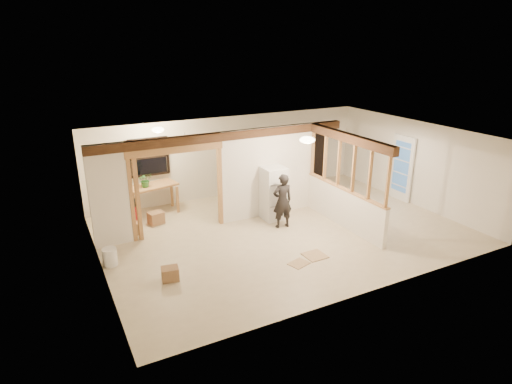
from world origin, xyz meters
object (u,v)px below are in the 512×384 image
woman (282,201)px  work_table (154,199)px  shop_vac (130,213)px  bookshelf (313,157)px  refrigerator (273,193)px

woman → work_table: 3.75m
woman → shop_vac: woman is taller
bookshelf → work_table: bearing=-177.3°
refrigerator → work_table: refrigerator is taller
bookshelf → shop_vac: bearing=-172.9°
refrigerator → shop_vac: bearing=159.1°
refrigerator → work_table: size_ratio=1.10×
refrigerator → shop_vac: (-3.61, 1.38, -0.40)m
work_table → shop_vac: (-0.77, -0.53, -0.08)m
work_table → bookshelf: size_ratio=0.73×
woman → bookshelf: 4.02m
refrigerator → work_table: 3.44m
refrigerator → woman: bearing=-97.5°
refrigerator → bookshelf: bookshelf is taller
woman → shop_vac: bearing=-24.6°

